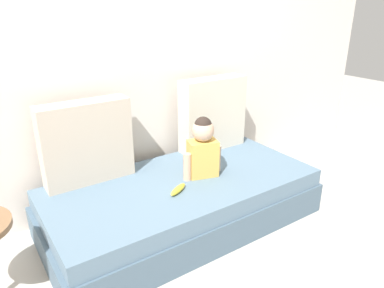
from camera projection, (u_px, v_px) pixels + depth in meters
ground_plane at (183, 222)px, 2.60m from camera, size 12.00×12.00×0.00m
back_wall at (138, 48)px, 2.61m from camera, size 5.11×0.10×2.36m
couch at (183, 202)px, 2.54m from camera, size 1.91×0.91×0.35m
throw_pillow_left at (87, 143)px, 2.37m from camera, size 0.60×0.16×0.56m
throw_pillow_right at (213, 114)px, 2.91m from camera, size 0.57×0.16×0.59m
toddler at (203, 147)px, 2.46m from camera, size 0.31×0.18×0.43m
banana at (178, 189)px, 2.30m from camera, size 0.17×0.12×0.04m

